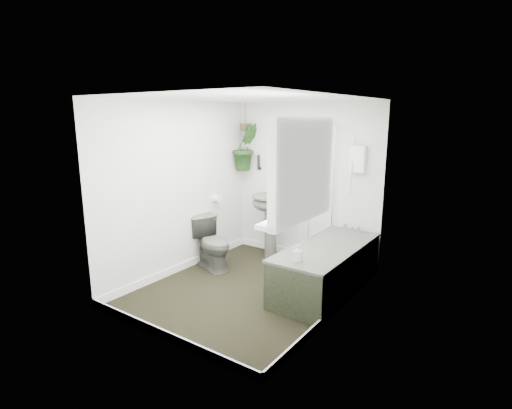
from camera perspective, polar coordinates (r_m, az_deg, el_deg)
The scene contains 22 objects.
floor at distance 5.07m, azimuth -1.00°, elevation -12.08°, with size 2.30×2.80×0.02m, color black.
ceiling at distance 4.61m, azimuth -1.11°, elevation 15.12°, with size 2.30×2.80×0.02m, color white.
wall_back at distance 5.88m, azimuth 7.07°, elevation 3.15°, with size 2.30×0.02×2.30m, color silver.
wall_front at distance 3.69m, azimuth -14.05°, elevation -2.82°, with size 2.30×0.02×2.30m, color silver.
wall_left at distance 5.46m, azimuth -10.95°, elevation 2.27°, with size 0.02×2.80×2.30m, color silver.
wall_right at distance 4.15m, azimuth 12.03°, elevation -1.03°, with size 0.02×2.80×2.30m, color silver.
skirting at distance 5.04m, azimuth -1.00°, elevation -11.46°, with size 2.30×2.80×0.10m, color white.
bathtub at distance 4.98m, azimuth 10.02°, elevation -9.01°, with size 0.72×1.72×0.58m, color #4B4D46, non-canonical shape.
bath_screen at distance 5.28m, azimuth 9.46°, elevation 3.43°, with size 0.04×0.72×1.40m, color silver, non-canonical shape.
shower_box at distance 5.44m, azimuth 14.33°, elevation 6.34°, with size 0.20×0.10×0.35m, color white.
oval_mirror at distance 6.00m, azimuth 3.59°, elevation 6.77°, with size 0.46×0.03×0.62m, color #B0A595.
wall_sconce at distance 6.22m, azimuth 0.36°, elevation 6.08°, with size 0.04×0.04×0.22m, color black.
toilet_roll_holder at distance 5.96m, azimuth -5.63°, elevation 0.86°, with size 0.11×0.11×0.11m, color white.
window_recess at distance 3.46m, azimuth 6.74°, elevation 4.92°, with size 0.08×1.00×0.90m, color white.
window_sill at distance 3.57m, azimuth 5.58°, elevation -1.67°, with size 0.18×1.00×0.04m, color white.
window_blinds at distance 3.48m, azimuth 6.09°, elevation 4.98°, with size 0.01×0.86×0.76m, color white.
toilet at distance 5.65m, azimuth -6.25°, elevation -5.48°, with size 0.40×0.71×0.72m, color #4B4D46.
pedestal_sink at distance 5.97m, azimuth 2.09°, elevation -3.20°, with size 0.57×0.48×0.97m, color #4B4D46, non-canonical shape.
sill_plant at distance 3.76m, azimuth 6.69°, elevation 1.31°, with size 0.23×0.20×0.25m, color black.
hanging_plant at distance 6.21m, azimuth -1.52°, elevation 8.18°, with size 0.40×0.32×0.72m, color black.
soap_bottle at distance 4.31m, azimuth 6.05°, elevation -6.93°, with size 0.08×0.09×0.19m, color black.
hanging_pot at distance 6.19m, azimuth -1.54°, elevation 10.95°, with size 0.16×0.16×0.12m, color #392F22.
Camera 1 is at (2.71, -3.72, 2.11)m, focal length 28.00 mm.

